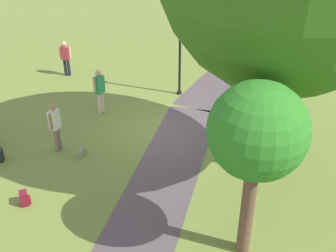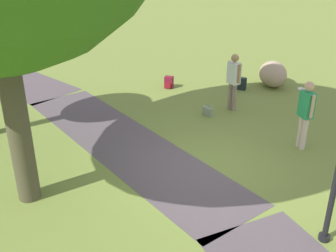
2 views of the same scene
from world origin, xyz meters
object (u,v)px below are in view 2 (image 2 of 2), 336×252
Objects in this scene: woman_with_handbag at (234,78)px; handbag_on_grass at (208,111)px; spare_backpack_on_lawn at (169,82)px; backpack_by_boulder at (242,84)px; frisbee_on_grass at (301,89)px; lawn_boulder at (273,74)px; man_near_boulder at (306,110)px.

handbag_on_grass is (-0.03, 0.87, -0.85)m from woman_with_handbag.
backpack_by_boulder is at bearing -121.26° from spare_backpack_on_lawn.
woman_with_handbag is 4.27× the size of spare_backpack_on_lawn.
frisbee_on_grass is at bearing -117.77° from backpack_by_boulder.
handbag_on_grass is 4.00m from frisbee_on_grass.
lawn_boulder is 3.56m from spare_backpack_on_lawn.
handbag_on_grass is at bearing 107.64° from lawn_boulder.
woman_with_handbag is (-1.02, 2.44, 0.56)m from lawn_boulder.
lawn_boulder is 4.47m from man_near_boulder.
woman_with_handbag reaches higher than lawn_boulder.
handbag_on_grass is at bearing 178.11° from spare_backpack_on_lawn.
spare_backpack_on_lawn is (2.55, -0.08, 0.05)m from handbag_on_grass.
man_near_boulder reaches higher than handbag_on_grass.
man_near_boulder reaches higher than woman_with_handbag.
man_near_boulder is 4.34× the size of spare_backpack_on_lawn.
woman_with_handbag is 2.76m from spare_backpack_on_lawn.
handbag_on_grass reaches higher than frisbee_on_grass.
spare_backpack_on_lawn is at bearing 17.36° from woman_with_handbag.
frisbee_on_grass is at bearing -119.68° from spare_backpack_on_lawn.
handbag_on_grass is (2.72, 0.97, -0.87)m from man_near_boulder.
woman_with_handbag is 6.95× the size of frisbee_on_grass.
handbag_on_grass is at bearing 120.19° from backpack_by_boulder.
lawn_boulder is 0.88× the size of man_near_boulder.
backpack_by_boulder is at bearing 78.87° from lawn_boulder.
spare_backpack_on_lawn is at bearing 65.09° from lawn_boulder.
lawn_boulder is at bearing -72.36° from handbag_on_grass.
backpack_by_boulder is 2.04m from frisbee_on_grass.
man_near_boulder is at bearing 135.41° from frisbee_on_grass.
spare_backpack_on_lawn is at bearing 9.59° from man_near_boulder.
lawn_boulder is 1.17m from backpack_by_boulder.
frisbee_on_grass is (0.30, -3.11, -0.98)m from woman_with_handbag.
man_near_boulder is at bearing -170.41° from spare_backpack_on_lawn.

